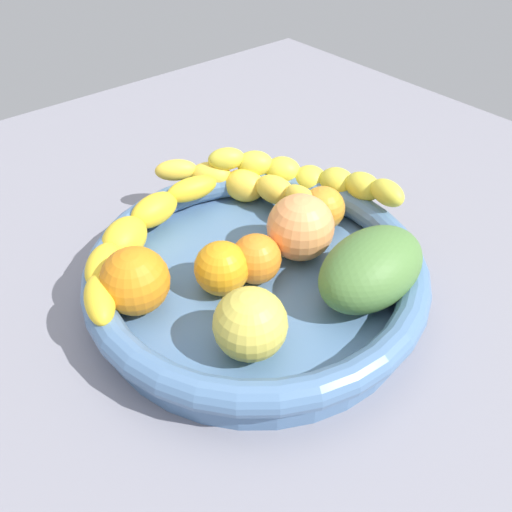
{
  "coord_description": "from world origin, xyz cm",
  "views": [
    {
      "loc": [
        -31.23,
        26.11,
        42.87
      ],
      "look_at": [
        0.0,
        0.0,
        8.37
      ],
      "focal_mm": 36.79,
      "sensor_mm": 36.0,
      "label": 1
    }
  ],
  "objects_px": {
    "orange_front": "(323,208)",
    "apple_yellow": "(250,324)",
    "orange_rear": "(257,256)",
    "mango_green": "(371,269)",
    "banana_draped_right": "(308,177)",
    "peach_blush": "(300,227)",
    "orange_mid_left": "(135,281)",
    "orange_mid_right": "(222,268)",
    "banana_arching_top": "(134,237)",
    "banana_draped_left": "(241,184)",
    "fruit_bowl": "(256,274)"
  },
  "relations": [
    {
      "from": "orange_mid_right",
      "to": "orange_rear",
      "type": "bearing_deg",
      "value": -99.78
    },
    {
      "from": "banana_draped_left",
      "to": "orange_mid_right",
      "type": "bearing_deg",
      "value": 134.12
    },
    {
      "from": "orange_rear",
      "to": "mango_green",
      "type": "xyz_separation_m",
      "value": [
        -0.09,
        -0.07,
        0.01
      ]
    },
    {
      "from": "banana_draped_right",
      "to": "mango_green",
      "type": "relative_size",
      "value": 1.77
    },
    {
      "from": "apple_yellow",
      "to": "orange_mid_right",
      "type": "bearing_deg",
      "value": -19.79
    },
    {
      "from": "apple_yellow",
      "to": "orange_mid_left",
      "type": "bearing_deg",
      "value": 23.5
    },
    {
      "from": "banana_draped_left",
      "to": "banana_arching_top",
      "type": "height_order",
      "value": "banana_draped_left"
    },
    {
      "from": "banana_draped_right",
      "to": "mango_green",
      "type": "height_order",
      "value": "mango_green"
    },
    {
      "from": "mango_green",
      "to": "orange_mid_left",
      "type": "bearing_deg",
      "value": 53.89
    },
    {
      "from": "banana_draped_left",
      "to": "orange_rear",
      "type": "relative_size",
      "value": 3.75
    },
    {
      "from": "banana_draped_right",
      "to": "banana_arching_top",
      "type": "relative_size",
      "value": 0.97
    },
    {
      "from": "banana_draped_right",
      "to": "orange_mid_right",
      "type": "distance_m",
      "value": 0.19
    },
    {
      "from": "orange_mid_right",
      "to": "mango_green",
      "type": "relative_size",
      "value": 0.44
    },
    {
      "from": "banana_arching_top",
      "to": "orange_front",
      "type": "xyz_separation_m",
      "value": [
        -0.09,
        -0.2,
        -0.0
      ]
    },
    {
      "from": "banana_draped_right",
      "to": "peach_blush",
      "type": "relative_size",
      "value": 3.06
    },
    {
      "from": "banana_draped_left",
      "to": "peach_blush",
      "type": "relative_size",
      "value": 2.71
    },
    {
      "from": "banana_draped_left",
      "to": "banana_draped_right",
      "type": "xyz_separation_m",
      "value": [
        -0.05,
        -0.06,
        0.01
      ]
    },
    {
      "from": "orange_front",
      "to": "peach_blush",
      "type": "distance_m",
      "value": 0.06
    },
    {
      "from": "fruit_bowl",
      "to": "peach_blush",
      "type": "distance_m",
      "value": 0.07
    },
    {
      "from": "orange_mid_right",
      "to": "fruit_bowl",
      "type": "bearing_deg",
      "value": -104.31
    },
    {
      "from": "orange_rear",
      "to": "mango_green",
      "type": "relative_size",
      "value": 0.42
    },
    {
      "from": "orange_rear",
      "to": "apple_yellow",
      "type": "bearing_deg",
      "value": 136.88
    },
    {
      "from": "banana_draped_left",
      "to": "apple_yellow",
      "type": "xyz_separation_m",
      "value": [
        -0.19,
        0.14,
        0.01
      ]
    },
    {
      "from": "orange_front",
      "to": "apple_yellow",
      "type": "height_order",
      "value": "apple_yellow"
    },
    {
      "from": "orange_rear",
      "to": "peach_blush",
      "type": "distance_m",
      "value": 0.06
    },
    {
      "from": "mango_green",
      "to": "apple_yellow",
      "type": "relative_size",
      "value": 1.88
    },
    {
      "from": "orange_rear",
      "to": "orange_mid_left",
      "type": "bearing_deg",
      "value": 71.16
    },
    {
      "from": "orange_mid_left",
      "to": "apple_yellow",
      "type": "height_order",
      "value": "same"
    },
    {
      "from": "orange_rear",
      "to": "banana_arching_top",
      "type": "bearing_deg",
      "value": 37.01
    },
    {
      "from": "banana_arching_top",
      "to": "mango_green",
      "type": "distance_m",
      "value": 0.25
    },
    {
      "from": "orange_front",
      "to": "mango_green",
      "type": "xyz_separation_m",
      "value": [
        -0.11,
        0.05,
        0.01
      ]
    },
    {
      "from": "banana_draped_left",
      "to": "orange_rear",
      "type": "height_order",
      "value": "orange_rear"
    },
    {
      "from": "banana_draped_right",
      "to": "orange_front",
      "type": "distance_m",
      "value": 0.06
    },
    {
      "from": "orange_mid_right",
      "to": "peach_blush",
      "type": "height_order",
      "value": "peach_blush"
    },
    {
      "from": "orange_rear",
      "to": "apple_yellow",
      "type": "height_order",
      "value": "apple_yellow"
    },
    {
      "from": "banana_arching_top",
      "to": "orange_front",
      "type": "distance_m",
      "value": 0.22
    },
    {
      "from": "banana_draped_right",
      "to": "apple_yellow",
      "type": "bearing_deg",
      "value": 124.22
    },
    {
      "from": "orange_mid_right",
      "to": "banana_arching_top",
      "type": "bearing_deg",
      "value": 22.34
    },
    {
      "from": "orange_mid_left",
      "to": "banana_draped_left",
      "type": "bearing_deg",
      "value": -68.27
    },
    {
      "from": "mango_green",
      "to": "apple_yellow",
      "type": "height_order",
      "value": "mango_green"
    },
    {
      "from": "banana_draped_left",
      "to": "orange_rear",
      "type": "distance_m",
      "value": 0.14
    },
    {
      "from": "orange_mid_left",
      "to": "peach_blush",
      "type": "xyz_separation_m",
      "value": [
        -0.04,
        -0.18,
        0.0
      ]
    },
    {
      "from": "banana_draped_left",
      "to": "mango_green",
      "type": "relative_size",
      "value": 1.57
    },
    {
      "from": "orange_mid_left",
      "to": "orange_rear",
      "type": "relative_size",
      "value": 1.28
    },
    {
      "from": "peach_blush",
      "to": "orange_mid_left",
      "type": "bearing_deg",
      "value": 76.55
    },
    {
      "from": "fruit_bowl",
      "to": "orange_mid_right",
      "type": "bearing_deg",
      "value": 75.69
    },
    {
      "from": "banana_draped_left",
      "to": "banana_draped_right",
      "type": "bearing_deg",
      "value": -127.03
    },
    {
      "from": "orange_front",
      "to": "orange_mid_right",
      "type": "relative_size",
      "value": 0.93
    },
    {
      "from": "peach_blush",
      "to": "apple_yellow",
      "type": "bearing_deg",
      "value": 119.12
    },
    {
      "from": "fruit_bowl",
      "to": "apple_yellow",
      "type": "distance_m",
      "value": 0.1
    }
  ]
}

